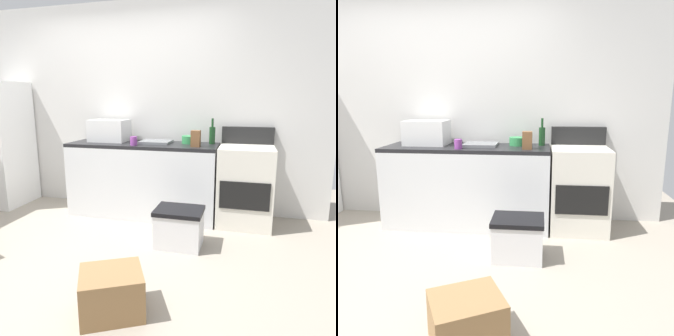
# 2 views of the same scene
# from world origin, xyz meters

# --- Properties ---
(ground_plane) EXTENTS (6.00, 6.00, 0.00)m
(ground_plane) POSITION_xyz_m (0.00, 0.00, 0.00)
(ground_plane) COLOR #9E9384
(wall_back) EXTENTS (5.00, 0.10, 2.60)m
(wall_back) POSITION_xyz_m (0.00, 1.55, 1.30)
(wall_back) COLOR silver
(wall_back) RESTS_ON ground_plane
(kitchen_counter) EXTENTS (1.80, 0.60, 0.90)m
(kitchen_counter) POSITION_xyz_m (0.30, 1.20, 0.45)
(kitchen_counter) COLOR silver
(kitchen_counter) RESTS_ON ground_plane
(stove_oven) EXTENTS (0.60, 0.61, 1.10)m
(stove_oven) POSITION_xyz_m (1.52, 1.21, 0.47)
(stove_oven) COLOR silver
(stove_oven) RESTS_ON ground_plane
(microwave) EXTENTS (0.46, 0.34, 0.27)m
(microwave) POSITION_xyz_m (-0.17, 1.27, 1.04)
(microwave) COLOR white
(microwave) RESTS_ON kitchen_counter
(sink_basin) EXTENTS (0.36, 0.32, 0.03)m
(sink_basin) POSITION_xyz_m (0.45, 1.24, 0.92)
(sink_basin) COLOR slate
(sink_basin) RESTS_ON kitchen_counter
(wine_bottle) EXTENTS (0.07, 0.07, 0.30)m
(wine_bottle) POSITION_xyz_m (1.11, 1.34, 1.01)
(wine_bottle) COLOR #193F1E
(wine_bottle) RESTS_ON kitchen_counter
(coffee_mug) EXTENTS (0.08, 0.08, 0.10)m
(coffee_mug) POSITION_xyz_m (0.26, 1.00, 0.95)
(coffee_mug) COLOR purple
(coffee_mug) RESTS_ON kitchen_counter
(knife_block) EXTENTS (0.10, 0.10, 0.18)m
(knife_block) POSITION_xyz_m (0.96, 1.06, 0.99)
(knife_block) COLOR brown
(knife_block) RESTS_ON kitchen_counter
(mixing_bowl) EXTENTS (0.19, 0.19, 0.09)m
(mixing_bowl) POSITION_xyz_m (0.85, 1.32, 0.95)
(mixing_bowl) COLOR #338C4C
(mixing_bowl) RESTS_ON kitchen_counter
(cardboard_box_large) EXTENTS (0.52, 0.49, 0.30)m
(cardboard_box_large) POSITION_xyz_m (0.70, -0.64, 0.15)
(cardboard_box_large) COLOR olive
(cardboard_box_large) RESTS_ON ground_plane
(storage_bin) EXTENTS (0.46, 0.36, 0.38)m
(storage_bin) POSITION_xyz_m (0.92, 0.45, 0.19)
(storage_bin) COLOR silver
(storage_bin) RESTS_ON ground_plane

